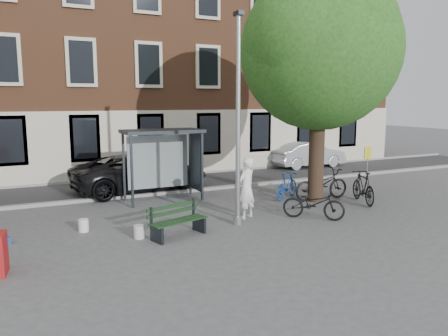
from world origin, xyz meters
TOP-DOWN VIEW (x-y plane):
  - ground at (0.00, 0.00)m, footprint 90.00×90.00m
  - road at (0.00, 7.00)m, footprint 40.00×4.00m
  - curb_near at (0.00, 5.00)m, footprint 40.00×0.25m
  - curb_far at (0.00, 9.00)m, footprint 40.00×0.25m
  - building_row at (0.00, 13.00)m, footprint 30.00×8.00m
  - lamppost at (0.00, 0.00)m, footprint 0.28×0.35m
  - tree_right at (4.01, 1.38)m, footprint 5.76×5.60m
  - bus_shelter at (-0.61, 4.11)m, footprint 2.85×1.45m
  - painter at (0.58, 0.53)m, footprint 0.83×0.72m
  - bench at (-2.01, -0.33)m, footprint 1.75×1.00m
  - bike_a at (4.34, 1.58)m, footprint 2.26×0.91m
  - bike_b at (3.27, 2.27)m, footprint 1.67×1.25m
  - bike_c at (2.40, -0.50)m, footprint 1.83×1.81m
  - bike_d at (5.33, 0.47)m, footprint 1.23×2.02m
  - car_dark at (-1.28, 6.07)m, footprint 5.75×3.18m
  - car_silver at (8.80, 8.40)m, footprint 4.28×1.57m
  - bucket_a at (-4.25, 1.24)m, footprint 0.29×0.29m
  - bucket_b at (-3.00, -0.04)m, footprint 0.33×0.33m
  - notice_sign at (5.89, 0.91)m, footprint 0.34×0.04m

SIDE VIEW (x-z plane):
  - ground at x=0.00m, z-range 0.00..0.00m
  - road at x=0.00m, z-range 0.00..0.01m
  - curb_near at x=0.00m, z-range 0.00..0.12m
  - curb_far at x=0.00m, z-range 0.00..0.12m
  - bucket_a at x=-4.25m, z-range 0.00..0.36m
  - bucket_b at x=-3.00m, z-range 0.00..0.36m
  - bench at x=-2.01m, z-range -0.03..0.82m
  - bike_b at x=3.27m, z-range 0.00..1.00m
  - bike_c at x=2.40m, z-range 0.00..1.00m
  - bike_a at x=4.34m, z-range 0.00..1.17m
  - bike_d at x=5.33m, z-range 0.00..1.17m
  - car_silver at x=8.80m, z-range 0.00..1.40m
  - car_dark at x=-1.28m, z-range 0.00..1.52m
  - painter at x=0.58m, z-range 0.00..1.92m
  - notice_sign at x=5.89m, z-range 0.45..2.42m
  - bus_shelter at x=-0.61m, z-range 0.61..3.23m
  - lamppost at x=0.00m, z-range -0.27..5.84m
  - tree_right at x=4.01m, z-range 1.52..9.72m
  - building_row at x=0.00m, z-range 0.00..14.00m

